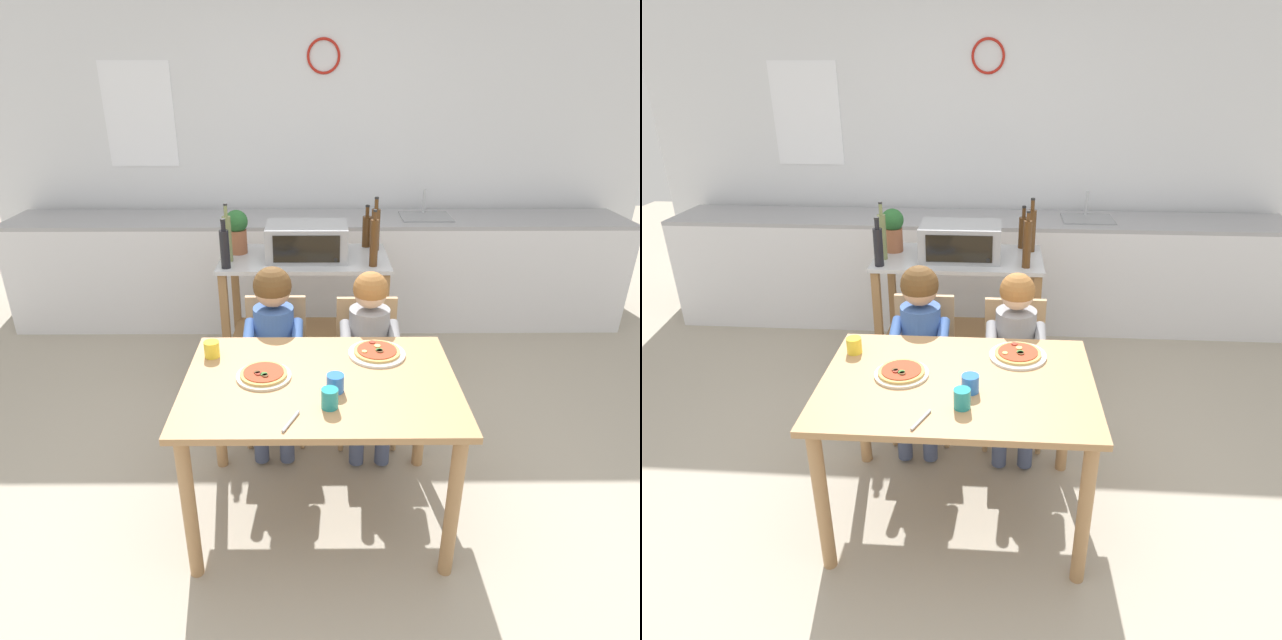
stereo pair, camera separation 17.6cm
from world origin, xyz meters
TOP-DOWN VIEW (x-y plane):
  - ground_plane at (0.00, 1.05)m, footprint 11.04×11.04m
  - back_wall_tiled at (-0.00, 2.69)m, footprint 5.52×0.14m
  - kitchen_counter at (0.00, 2.28)m, footprint 4.97×0.60m
  - kitchen_island_cart at (-0.09, 1.35)m, footprint 1.09×0.58m
  - toaster_oven at (-0.08, 1.32)m, footprint 0.51×0.34m
  - bottle_squat_spirits at (0.34, 1.17)m, footprint 0.05×0.05m
  - bottle_slim_sauce at (0.38, 1.50)m, footprint 0.06×0.06m
  - bottle_clear_vinegar at (-0.57, 1.14)m, footprint 0.06×0.06m
  - bottle_dark_olive_oil at (0.33, 1.58)m, footprint 0.06×0.06m
  - bottle_brown_beer at (-0.57, 1.27)m, footprint 0.05×0.05m
  - potted_herb_plant at (-0.54, 1.44)m, footprint 0.15×0.15m
  - dining_table at (0.00, 0.00)m, footprint 1.19×0.83m
  - dining_chair_left at (-0.25, 0.70)m, footprint 0.36×0.36m
  - dining_chair_right at (0.27, 0.68)m, footprint 0.36×0.36m
  - child_in_blue_striped_shirt at (-0.25, 0.58)m, footprint 0.32×0.42m
  - child_in_grey_shirt at (0.27, 0.56)m, footprint 0.32×0.42m
  - pizza_plate_cream at (-0.25, 0.02)m, footprint 0.24×0.24m
  - pizza_plate_white at (0.27, 0.23)m, footprint 0.27×0.27m
  - drinking_cup_yellow at (-0.51, 0.22)m, footprint 0.07×0.07m
  - drinking_cup_blue at (0.06, -0.09)m, footprint 0.07×0.07m
  - drinking_cup_teal at (0.03, -0.21)m, footprint 0.07×0.07m
  - serving_spoon at (-0.12, -0.32)m, footprint 0.07×0.13m

SIDE VIEW (x-z plane):
  - ground_plane at x=0.00m, z-range 0.00..0.00m
  - kitchen_counter at x=0.00m, z-range -0.10..1.00m
  - dining_chair_left at x=-0.25m, z-range 0.07..0.89m
  - dining_chair_right at x=0.27m, z-range 0.07..0.89m
  - kitchen_island_cart at x=-0.09m, z-range 0.15..1.02m
  - dining_table at x=0.00m, z-range 0.26..1.02m
  - child_in_grey_shirt at x=0.27m, z-range 0.15..1.16m
  - child_in_blue_striped_shirt at x=-0.25m, z-range 0.17..1.20m
  - serving_spoon at x=-0.12m, z-range 0.75..0.76m
  - pizza_plate_white at x=0.27m, z-range 0.75..0.78m
  - pizza_plate_cream at x=-0.25m, z-range 0.75..0.78m
  - drinking_cup_yellow at x=-0.51m, z-range 0.75..0.83m
  - drinking_cup_blue at x=0.06m, z-range 0.75..0.83m
  - drinking_cup_teal at x=0.03m, z-range 0.75..0.84m
  - toaster_oven at x=-0.08m, z-range 0.87..1.10m
  - bottle_dark_olive_oil at x=0.33m, z-range 0.84..1.13m
  - bottle_clear_vinegar at x=-0.57m, z-range 0.85..1.16m
  - bottle_slim_sauce at x=0.38m, z-range 0.84..1.20m
  - bottle_squat_spirits at x=0.34m, z-range 0.85..1.20m
  - bottle_brown_beer at x=-0.57m, z-range 0.84..1.21m
  - potted_herb_plant at x=-0.54m, z-range 0.88..1.17m
  - back_wall_tiled at x=0.00m, z-range 0.00..2.70m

